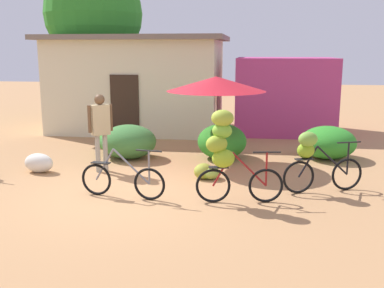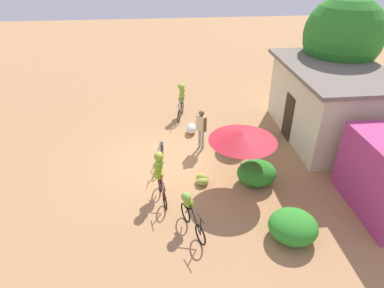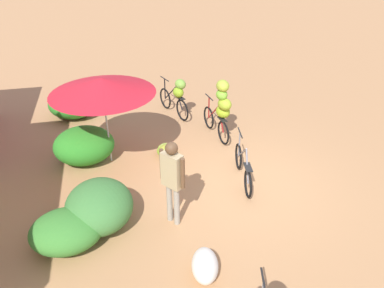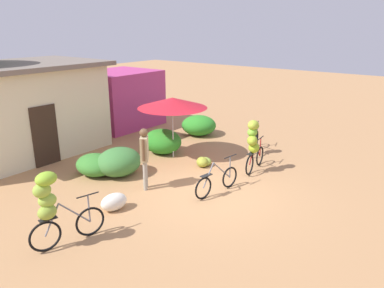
{
  "view_description": "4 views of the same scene",
  "coord_description": "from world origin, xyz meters",
  "px_view_note": "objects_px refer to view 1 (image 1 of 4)",
  "views": [
    {
      "loc": [
        2.54,
        -8.13,
        2.74
      ],
      "look_at": [
        1.24,
        1.14,
        0.8
      ],
      "focal_mm": 42.43,
      "sensor_mm": 36.0,
      "label": 1
    },
    {
      "loc": [
        11.33,
        -0.06,
        7.65
      ],
      "look_at": [
        0.79,
        1.03,
        1.25
      ],
      "focal_mm": 31.38,
      "sensor_mm": 36.0,
      "label": 2
    },
    {
      "loc": [
        -6.51,
        2.48,
        5.02
      ],
      "look_at": [
        0.25,
        0.97,
        1.02
      ],
      "focal_mm": 35.4,
      "sensor_mm": 36.0,
      "label": 3
    },
    {
      "loc": [
        -7.82,
        -5.39,
        4.45
      ],
      "look_at": [
        0.24,
        0.81,
        1.2
      ],
      "focal_mm": 34.8,
      "sensor_mm": 36.0,
      "label": 4
    }
  ],
  "objects_px": {
    "market_umbrella": "(216,84)",
    "produce_sack": "(39,163)",
    "bicycle_near_pile": "(123,180)",
    "bicycle_center_loaded": "(226,150)",
    "tree_behind_building": "(94,15)",
    "banana_pile_on_ground": "(207,172)",
    "person_vendor": "(100,124)",
    "shop_pink": "(284,95)",
    "bicycle_by_shop": "(314,158)",
    "building_low": "(139,83)"
  },
  "relations": [
    {
      "from": "bicycle_center_loaded",
      "to": "person_vendor",
      "type": "relative_size",
      "value": 0.96
    },
    {
      "from": "tree_behind_building",
      "to": "shop_pink",
      "type": "bearing_deg",
      "value": -6.95
    },
    {
      "from": "bicycle_by_shop",
      "to": "produce_sack",
      "type": "distance_m",
      "value": 6.07
    },
    {
      "from": "person_vendor",
      "to": "bicycle_by_shop",
      "type": "bearing_deg",
      "value": -11.47
    },
    {
      "from": "tree_behind_building",
      "to": "bicycle_center_loaded",
      "type": "height_order",
      "value": "tree_behind_building"
    },
    {
      "from": "person_vendor",
      "to": "market_umbrella",
      "type": "bearing_deg",
      "value": 23.75
    },
    {
      "from": "market_umbrella",
      "to": "bicycle_near_pile",
      "type": "relative_size",
      "value": 1.4
    },
    {
      "from": "shop_pink",
      "to": "banana_pile_on_ground",
      "type": "bearing_deg",
      "value": -107.63
    },
    {
      "from": "market_umbrella",
      "to": "bicycle_near_pile",
      "type": "distance_m",
      "value": 3.62
    },
    {
      "from": "building_low",
      "to": "banana_pile_on_ground",
      "type": "bearing_deg",
      "value": -62.96
    },
    {
      "from": "bicycle_near_pile",
      "to": "person_vendor",
      "type": "distance_m",
      "value": 2.17
    },
    {
      "from": "building_low",
      "to": "person_vendor",
      "type": "bearing_deg",
      "value": -84.1
    },
    {
      "from": "shop_pink",
      "to": "banana_pile_on_ground",
      "type": "distance_m",
      "value": 6.57
    },
    {
      "from": "bicycle_center_loaded",
      "to": "produce_sack",
      "type": "xyz_separation_m",
      "value": [
        -4.36,
        1.53,
        -0.77
      ]
    },
    {
      "from": "building_low",
      "to": "person_vendor",
      "type": "distance_m",
      "value": 5.76
    },
    {
      "from": "bicycle_center_loaded",
      "to": "bicycle_by_shop",
      "type": "relative_size",
      "value": 1.07
    },
    {
      "from": "market_umbrella",
      "to": "bicycle_by_shop",
      "type": "height_order",
      "value": "market_umbrella"
    },
    {
      "from": "tree_behind_building",
      "to": "produce_sack",
      "type": "bearing_deg",
      "value": -81.23
    },
    {
      "from": "market_umbrella",
      "to": "produce_sack",
      "type": "height_order",
      "value": "market_umbrella"
    },
    {
      "from": "bicycle_near_pile",
      "to": "person_vendor",
      "type": "bearing_deg",
      "value": 119.94
    },
    {
      "from": "market_umbrella",
      "to": "bicycle_by_shop",
      "type": "relative_size",
      "value": 1.49
    },
    {
      "from": "tree_behind_building",
      "to": "produce_sack",
      "type": "xyz_separation_m",
      "value": [
        1.08,
        -7.02,
        -3.79
      ]
    },
    {
      "from": "tree_behind_building",
      "to": "market_umbrella",
      "type": "relative_size",
      "value": 2.44
    },
    {
      "from": "building_low",
      "to": "produce_sack",
      "type": "xyz_separation_m",
      "value": [
        -0.82,
        -5.97,
        -1.41
      ]
    },
    {
      "from": "bicycle_near_pile",
      "to": "produce_sack",
      "type": "distance_m",
      "value": 2.85
    },
    {
      "from": "market_umbrella",
      "to": "shop_pink",
      "type": "bearing_deg",
      "value": 68.44
    },
    {
      "from": "bicycle_center_loaded",
      "to": "person_vendor",
      "type": "distance_m",
      "value": 3.46
    },
    {
      "from": "tree_behind_building",
      "to": "bicycle_near_pile",
      "type": "xyz_separation_m",
      "value": [
        3.5,
        -8.51,
        -3.66
      ]
    },
    {
      "from": "building_low",
      "to": "market_umbrella",
      "type": "distance_m",
      "value": 5.56
    },
    {
      "from": "tree_behind_building",
      "to": "market_umbrella",
      "type": "bearing_deg",
      "value": -48.44
    },
    {
      "from": "bicycle_near_pile",
      "to": "bicycle_by_shop",
      "type": "distance_m",
      "value": 3.71
    },
    {
      "from": "market_umbrella",
      "to": "bicycle_center_loaded",
      "type": "height_order",
      "value": "market_umbrella"
    },
    {
      "from": "produce_sack",
      "to": "tree_behind_building",
      "type": "bearing_deg",
      "value": 98.77
    },
    {
      "from": "shop_pink",
      "to": "banana_pile_on_ground",
      "type": "height_order",
      "value": "shop_pink"
    },
    {
      "from": "shop_pink",
      "to": "person_vendor",
      "type": "xyz_separation_m",
      "value": [
        -4.42,
        -5.91,
        -0.15
      ]
    },
    {
      "from": "tree_behind_building",
      "to": "bicycle_by_shop",
      "type": "bearing_deg",
      "value": -47.28
    },
    {
      "from": "tree_behind_building",
      "to": "banana_pile_on_ground",
      "type": "xyz_separation_m",
      "value": [
        4.94,
        -7.01,
        -3.86
      ]
    },
    {
      "from": "shop_pink",
      "to": "tree_behind_building",
      "type": "distance_m",
      "value": 7.48
    },
    {
      "from": "building_low",
      "to": "bicycle_by_shop",
      "type": "xyz_separation_m",
      "value": [
        5.2,
        -6.64,
        -0.92
      ]
    },
    {
      "from": "person_vendor",
      "to": "produce_sack",
      "type": "bearing_deg",
      "value": -169.18
    },
    {
      "from": "shop_pink",
      "to": "person_vendor",
      "type": "height_order",
      "value": "shop_pink"
    },
    {
      "from": "bicycle_near_pile",
      "to": "produce_sack",
      "type": "height_order",
      "value": "bicycle_near_pile"
    },
    {
      "from": "bicycle_near_pile",
      "to": "bicycle_center_loaded",
      "type": "bearing_deg",
      "value": -1.22
    },
    {
      "from": "market_umbrella",
      "to": "person_vendor",
      "type": "relative_size",
      "value": 1.34
    },
    {
      "from": "bicycle_center_loaded",
      "to": "tree_behind_building",
      "type": "bearing_deg",
      "value": 122.44
    },
    {
      "from": "bicycle_near_pile",
      "to": "bicycle_center_loaded",
      "type": "xyz_separation_m",
      "value": [
        1.94,
        -0.04,
        0.65
      ]
    },
    {
      "from": "banana_pile_on_ground",
      "to": "produce_sack",
      "type": "relative_size",
      "value": 0.91
    },
    {
      "from": "building_low",
      "to": "market_umbrella",
      "type": "bearing_deg",
      "value": -55.96
    },
    {
      "from": "bicycle_center_loaded",
      "to": "person_vendor",
      "type": "xyz_separation_m",
      "value": [
        -2.95,
        1.8,
        0.11
      ]
    },
    {
      "from": "building_low",
      "to": "produce_sack",
      "type": "relative_size",
      "value": 8.67
    }
  ]
}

